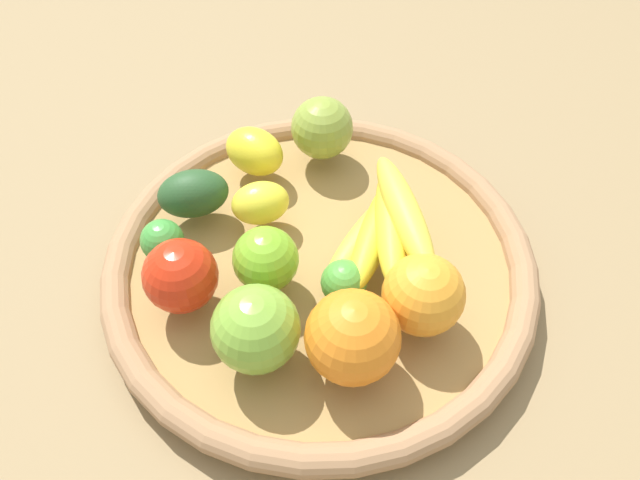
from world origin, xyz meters
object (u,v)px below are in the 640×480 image
apple_0 (180,276)px  orange_1 (353,337)px  lime_0 (344,282)px  avocado (193,194)px  apple_3 (266,259)px  banana_bunch (384,226)px  apple_1 (256,329)px  apple_2 (322,128)px  orange_0 (423,295)px  lime_1 (162,241)px  lemon_0 (263,201)px  lemon_1 (254,151)px

apple_0 → orange_1: 0.17m
lime_0 → avocado: bearing=-178.2°
apple_3 → lime_0: bearing=22.7°
lime_0 → banana_bunch: bearing=92.9°
banana_bunch → apple_1: (-0.02, -0.17, 0.00)m
banana_bunch → lime_0: size_ratio=3.63×
apple_3 → apple_2: 0.20m
orange_0 → lime_1: (-0.25, -0.09, -0.02)m
lemon_0 → avocado: bearing=-148.2°
banana_bunch → lime_1: bearing=-140.7°
lime_0 → apple_2: size_ratio=0.62×
apple_1 → apple_3: (-0.05, 0.07, -0.01)m
lemon_0 → lemon_1: bearing=138.4°
orange_1 → apple_1: bearing=-148.9°
lemon_1 → apple_2: bearing=58.3°
apple_1 → apple_2: (-0.12, 0.25, -0.00)m
apple_1 → lime_1: bearing=169.7°
lemon_0 → apple_3: bearing=-47.0°
apple_1 → avocado: (-0.17, 0.09, -0.01)m
orange_1 → avocado: orange_1 is taller
banana_bunch → apple_0: (-0.12, -0.17, -0.00)m
lime_0 → apple_1: bearing=-104.0°
apple_0 → apple_2: bearing=95.4°
orange_0 → lime_0: 0.08m
orange_0 → orange_1: 0.08m
apple_1 → avocado: bearing=151.9°
apple_0 → avocado: bearing=129.9°
banana_bunch → apple_0: size_ratio=2.28×
lemon_0 → lime_1: bearing=-113.4°
apple_2 → avocado: apple_2 is taller
apple_0 → apple_2: same height
lime_1 → apple_2: bearing=81.8°
apple_2 → apple_3: bearing=-68.5°
apple_1 → orange_1: (0.07, 0.04, 0.00)m
lemon_1 → apple_0: size_ratio=1.00×
orange_1 → apple_2: bearing=132.8°
lemon_1 → orange_1: size_ratio=0.85×
banana_bunch → orange_0: bearing=-32.3°
apple_1 → apple_2: bearing=115.5°
orange_1 → banana_bunch: bearing=112.4°
lemon_1 → lime_0: lemon_1 is taller
lemon_0 → apple_2: size_ratio=0.86×
lemon_1 → apple_3: apple_3 is taller
orange_1 → lemon_1: bearing=149.7°
orange_0 → apple_0: size_ratio=1.07×
banana_bunch → apple_1: apple_1 is taller
banana_bunch → apple_1: bearing=-97.0°
apple_3 → orange_1: orange_1 is taller
apple_0 → apple_3: 0.08m
lemon_1 → apple_3: size_ratio=1.10×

